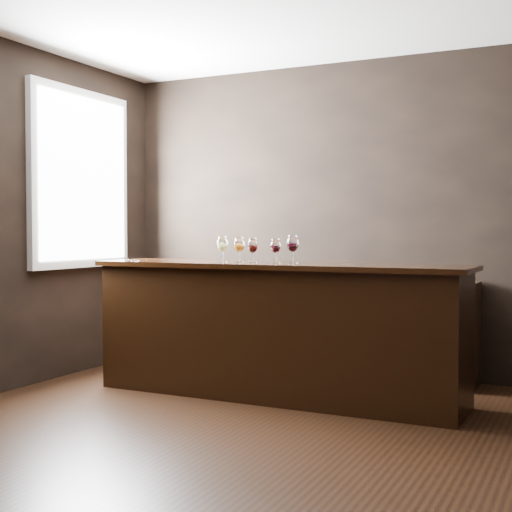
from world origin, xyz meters
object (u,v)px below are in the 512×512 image
at_px(glass_white, 222,245).
at_px(glass_red_a, 253,246).
at_px(glass_amber, 239,245).
at_px(glass_red_c, 293,244).
at_px(bar_counter, 277,333).
at_px(glass_red_b, 276,247).
at_px(back_bar_shelf, 337,327).

xyz_separation_m(glass_white, glass_red_a, (0.27, -0.01, -0.01)).
distance_m(glass_white, glass_amber, 0.13).
bearing_deg(glass_red_c, glass_amber, -178.19).
distance_m(glass_amber, glass_red_a, 0.15).
xyz_separation_m(bar_counter, glass_red_c, (0.12, 0.03, 0.68)).
xyz_separation_m(glass_red_b, glass_red_c, (0.15, -0.01, 0.02)).
bearing_deg(back_bar_shelf, bar_counter, -98.85).
bearing_deg(glass_red_c, glass_red_a, -167.92).
bearing_deg(bar_counter, glass_white, -175.42).
relative_size(glass_white, glass_red_c, 0.97).
relative_size(bar_counter, glass_red_c, 13.49).
bearing_deg(back_bar_shelf, glass_white, -121.31).
distance_m(glass_white, glass_red_c, 0.58).
relative_size(glass_red_b, glass_red_c, 0.88).
relative_size(back_bar_shelf, glass_red_c, 11.34).
height_order(glass_amber, glass_red_a, glass_amber).
relative_size(glass_red_a, glass_red_b, 1.02).
bearing_deg(glass_red_a, glass_red_b, 26.26).
bearing_deg(glass_amber, glass_red_c, 1.81).
height_order(glass_white, glass_red_c, glass_red_c).
relative_size(back_bar_shelf, glass_red_a, 12.74).
distance_m(bar_counter, back_bar_shelf, 0.98).
distance_m(glass_amber, glass_red_c, 0.45).
distance_m(glass_white, glass_red_b, 0.43).
relative_size(bar_counter, glass_amber, 14.46).
height_order(back_bar_shelf, glass_amber, glass_amber).
height_order(back_bar_shelf, glass_red_c, glass_red_c).
relative_size(glass_white, glass_red_a, 1.09).
xyz_separation_m(back_bar_shelf, glass_red_a, (-0.34, -1.00, 0.73)).
bearing_deg(bar_counter, glass_red_b, 125.78).
bearing_deg(glass_red_b, glass_red_a, -153.74).
bearing_deg(glass_red_a, glass_amber, 160.12).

